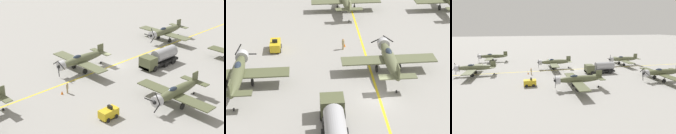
{
  "view_description": "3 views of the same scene",
  "coord_description": "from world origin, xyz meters",
  "views": [
    {
      "loc": [
        -43.47,
        42.24,
        25.44
      ],
      "look_at": [
        -4.53,
        4.83,
        2.46
      ],
      "focal_mm": 60.0,
      "sensor_mm": 36.0,
      "label": 1
    },
    {
      "loc": [
        -7.8,
        -34.29,
        24.86
      ],
      "look_at": [
        -4.69,
        0.93,
        3.98
      ],
      "focal_mm": 60.0,
      "sensor_mm": 36.0,
      "label": 2
    },
    {
      "loc": [
        -48.18,
        13.52,
        12.19
      ],
      "look_at": [
        -3.12,
        3.72,
        1.57
      ],
      "focal_mm": 28.0,
      "sensor_mm": 36.0,
      "label": 3
    }
  ],
  "objects": [
    {
      "name": "ground_crew_walking",
      "position": [
        -2.95,
        12.52,
        0.92
      ],
      "size": [
        0.37,
        0.37,
        1.68
      ],
      "color": "tan",
      "rests_on": "ground"
    },
    {
      "name": "airplane_mid_left",
      "position": [
        -16.24,
        3.82,
        2.01
      ],
      "size": [
        12.0,
        9.98,
        3.65
      ],
      "rotation": [
        0.0,
        0.0,
        -0.02
      ],
      "color": "#515638",
      "rests_on": "ground"
    },
    {
      "name": "traffic_cone",
      "position": [
        -2.69,
        13.33,
        0.28
      ],
      "size": [
        0.36,
        0.36,
        0.55
      ],
      "primitive_type": "cone",
      "color": "orange",
      "rests_on": "ground"
    },
    {
      "name": "taxiway_stripe",
      "position": [
        0.0,
        0.0,
        0.0
      ],
      "size": [
        0.3,
        160.0,
        0.01
      ],
      "primitive_type": "cube",
      "color": "yellow",
      "rests_on": "ground"
    },
    {
      "name": "airplane_near_center",
      "position": [
        2.2,
        -16.94,
        2.01
      ],
      "size": [
        12.0,
        9.98,
        3.65
      ],
      "rotation": [
        0.0,
        0.0,
        -0.29
      ],
      "color": "#5C6142",
      "rests_on": "ground"
    },
    {
      "name": "tow_tractor",
      "position": [
        -12.47,
        13.08,
        0.79
      ],
      "size": [
        1.57,
        2.6,
        1.79
      ],
      "color": "gold",
      "rests_on": "ground"
    },
    {
      "name": "airplane_mid_center",
      "position": [
        2.19,
        5.68,
        2.01
      ],
      "size": [
        12.0,
        9.98,
        3.65
      ],
      "rotation": [
        0.0,
        0.0,
        -0.28
      ],
      "color": "#5C6143",
      "rests_on": "ground"
    },
    {
      "name": "ground_plane",
      "position": [
        0.0,
        0.0,
        0.0
      ],
      "size": [
        400.0,
        400.0,
        0.0
      ],
      "primitive_type": "plane",
      "color": "gray"
    },
    {
      "name": "fuel_tanker",
      "position": [
        -5.63,
        -5.51,
        1.51
      ],
      "size": [
        2.68,
        8.0,
        2.98
      ],
      "color": "black",
      "rests_on": "ground"
    }
  ]
}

